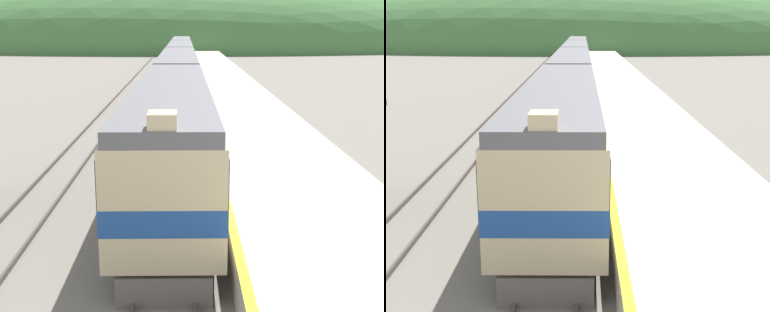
# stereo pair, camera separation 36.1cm
# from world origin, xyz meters

# --- Properties ---
(track_main) EXTENTS (1.52, 180.00, 0.16)m
(track_main) POSITION_xyz_m (0.00, 70.00, 0.08)
(track_main) COLOR #4C443D
(track_main) RESTS_ON ground
(track_siding) EXTENTS (1.52, 180.00, 0.16)m
(track_siding) POSITION_xyz_m (-4.93, 70.00, 0.08)
(track_siding) COLOR #4C443D
(track_siding) RESTS_ON ground
(platform) EXTENTS (5.60, 140.00, 1.14)m
(platform) POSITION_xyz_m (4.44, 50.00, 0.56)
(platform) COLOR #BCB5A5
(platform) RESTS_ON ground
(distant_hills) EXTENTS (154.96, 69.73, 36.33)m
(distant_hills) POSITION_xyz_m (0.00, 150.26, 0.00)
(distant_hills) COLOR #477A42
(distant_hills) RESTS_ON ground
(express_train_lead_car) EXTENTS (2.94, 19.28, 4.55)m
(express_train_lead_car) POSITION_xyz_m (0.00, 28.05, 2.29)
(express_train_lead_car) COLOR black
(express_train_lead_car) RESTS_ON ground
(carriage_second) EXTENTS (2.93, 21.67, 4.19)m
(carriage_second) POSITION_xyz_m (0.00, 49.63, 2.28)
(carriage_second) COLOR black
(carriage_second) RESTS_ON ground
(carriage_third) EXTENTS (2.93, 21.67, 4.19)m
(carriage_third) POSITION_xyz_m (0.00, 72.18, 2.28)
(carriage_third) COLOR black
(carriage_third) RESTS_ON ground
(carriage_fourth) EXTENTS (2.93, 21.67, 4.19)m
(carriage_fourth) POSITION_xyz_m (0.00, 94.73, 2.28)
(carriage_fourth) COLOR black
(carriage_fourth) RESTS_ON ground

